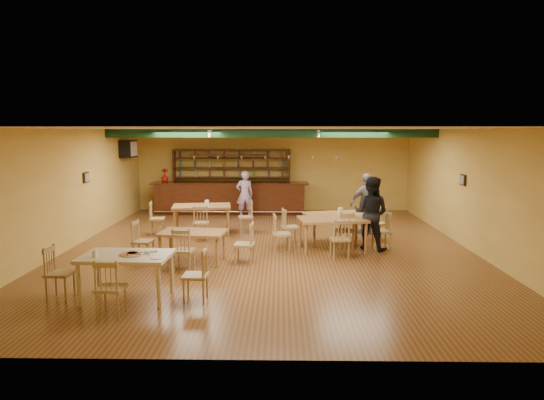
{
  "coord_description": "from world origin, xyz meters",
  "views": [
    {
      "loc": [
        0.29,
        -11.89,
        2.95
      ],
      "look_at": [
        0.07,
        0.6,
        1.15
      ],
      "focal_mm": 31.87,
      "sensor_mm": 36.0,
      "label": 1
    }
  ],
  "objects_px": {
    "dining_table_d": "(332,234)",
    "patron_right_a": "(371,213)",
    "patron_bar": "(245,195)",
    "near_table": "(127,277)",
    "bar_counter": "(230,198)",
    "dining_table_c": "(193,247)",
    "dining_table_a": "(202,219)",
    "dining_table_b": "(335,228)"
  },
  "relations": [
    {
      "from": "dining_table_d",
      "to": "patron_right_a",
      "type": "distance_m",
      "value": 1.1
    },
    {
      "from": "patron_bar",
      "to": "near_table",
      "type": "bearing_deg",
      "value": 67.88
    },
    {
      "from": "bar_counter",
      "to": "patron_right_a",
      "type": "height_order",
      "value": "patron_right_a"
    },
    {
      "from": "patron_bar",
      "to": "patron_right_a",
      "type": "bearing_deg",
      "value": 116.56
    },
    {
      "from": "dining_table_c",
      "to": "patron_right_a",
      "type": "bearing_deg",
      "value": 23.31
    },
    {
      "from": "patron_bar",
      "to": "patron_right_a",
      "type": "xyz_separation_m",
      "value": [
        3.47,
        -4.37,
        0.12
      ]
    },
    {
      "from": "bar_counter",
      "to": "patron_bar",
      "type": "relative_size",
      "value": 3.48
    },
    {
      "from": "dining_table_a",
      "to": "patron_right_a",
      "type": "height_order",
      "value": "patron_right_a"
    },
    {
      "from": "dining_table_a",
      "to": "near_table",
      "type": "xyz_separation_m",
      "value": [
        -0.42,
        -5.54,
        -0.0
      ]
    },
    {
      "from": "dining_table_a",
      "to": "patron_right_a",
      "type": "relative_size",
      "value": 0.9
    },
    {
      "from": "dining_table_c",
      "to": "patron_right_a",
      "type": "distance_m",
      "value": 4.44
    },
    {
      "from": "patron_bar",
      "to": "patron_right_a",
      "type": "relative_size",
      "value": 0.87
    },
    {
      "from": "bar_counter",
      "to": "dining_table_c",
      "type": "bearing_deg",
      "value": -91.46
    },
    {
      "from": "bar_counter",
      "to": "dining_table_c",
      "type": "relative_size",
      "value": 3.87
    },
    {
      "from": "dining_table_a",
      "to": "patron_right_a",
      "type": "distance_m",
      "value": 4.89
    },
    {
      "from": "dining_table_c",
      "to": "dining_table_d",
      "type": "xyz_separation_m",
      "value": [
        3.24,
        1.17,
        0.05
      ]
    },
    {
      "from": "near_table",
      "to": "dining_table_a",
      "type": "bearing_deg",
      "value": 87.73
    },
    {
      "from": "dining_table_b",
      "to": "dining_table_c",
      "type": "height_order",
      "value": "dining_table_b"
    },
    {
      "from": "dining_table_d",
      "to": "patron_right_a",
      "type": "xyz_separation_m",
      "value": [
        0.97,
        0.14,
        0.51
      ]
    },
    {
      "from": "patron_right_a",
      "to": "bar_counter",
      "type": "bearing_deg",
      "value": -23.3
    },
    {
      "from": "bar_counter",
      "to": "dining_table_a",
      "type": "height_order",
      "value": "bar_counter"
    },
    {
      "from": "dining_table_b",
      "to": "dining_table_c",
      "type": "relative_size",
      "value": 1.07
    },
    {
      "from": "dining_table_b",
      "to": "patron_bar",
      "type": "height_order",
      "value": "patron_bar"
    },
    {
      "from": "dining_table_b",
      "to": "patron_right_a",
      "type": "bearing_deg",
      "value": -58.72
    },
    {
      "from": "dining_table_b",
      "to": "patron_right_a",
      "type": "xyz_separation_m",
      "value": [
        0.8,
        -0.8,
        0.53
      ]
    },
    {
      "from": "dining_table_b",
      "to": "patron_bar",
      "type": "distance_m",
      "value": 4.48
    },
    {
      "from": "patron_bar",
      "to": "dining_table_a",
      "type": "bearing_deg",
      "value": 55.83
    },
    {
      "from": "dining_table_b",
      "to": "dining_table_a",
      "type": "bearing_deg",
      "value": 151.0
    },
    {
      "from": "dining_table_c",
      "to": "dining_table_d",
      "type": "bearing_deg",
      "value": 25.85
    },
    {
      "from": "dining_table_d",
      "to": "patron_right_a",
      "type": "relative_size",
      "value": 0.89
    },
    {
      "from": "near_table",
      "to": "patron_right_a",
      "type": "relative_size",
      "value": 0.83
    },
    {
      "from": "near_table",
      "to": "patron_right_a",
      "type": "distance_m",
      "value": 6.2
    },
    {
      "from": "dining_table_a",
      "to": "dining_table_d",
      "type": "bearing_deg",
      "value": -35.96
    },
    {
      "from": "bar_counter",
      "to": "near_table",
      "type": "bearing_deg",
      "value": -95.69
    },
    {
      "from": "dining_table_b",
      "to": "near_table",
      "type": "bearing_deg",
      "value": -146.13
    },
    {
      "from": "patron_right_a",
      "to": "near_table",
      "type": "bearing_deg",
      "value": 65.86
    },
    {
      "from": "dining_table_c",
      "to": "dining_table_d",
      "type": "relative_size",
      "value": 0.88
    },
    {
      "from": "bar_counter",
      "to": "patron_right_a",
      "type": "distance_m",
      "value": 6.59
    },
    {
      "from": "dining_table_d",
      "to": "dining_table_b",
      "type": "bearing_deg",
      "value": 72.27
    },
    {
      "from": "patron_bar",
      "to": "dining_table_c",
      "type": "bearing_deg",
      "value": 70.69
    },
    {
      "from": "dining_table_d",
      "to": "patron_bar",
      "type": "relative_size",
      "value": 1.02
    },
    {
      "from": "dining_table_a",
      "to": "patron_right_a",
      "type": "xyz_separation_m",
      "value": [
        4.52,
        -1.82,
        0.51
      ]
    }
  ]
}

